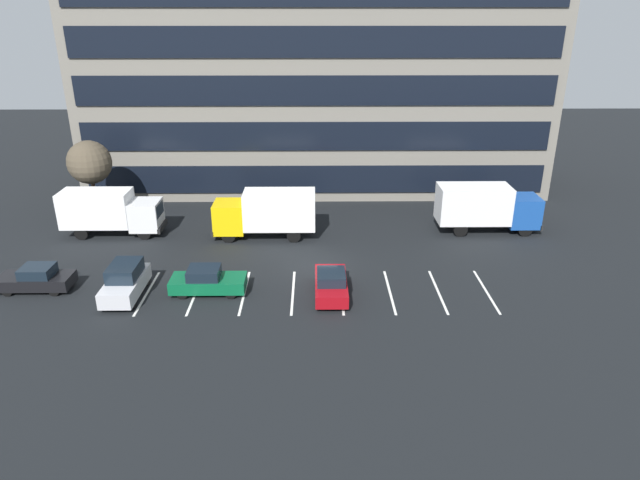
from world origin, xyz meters
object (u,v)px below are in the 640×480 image
at_px(box_truck_white, 110,210).
at_px(bare_tree, 89,163).
at_px(box_truck_blue, 486,206).
at_px(sedan_maroon, 331,284).
at_px(sedan_forest, 207,281).
at_px(sedan_black, 36,279).
at_px(box_truck_yellow, 267,212).
at_px(suv_silver, 125,281).

relative_size(box_truck_white, bare_tree, 1.15).
height_order(box_truck_blue, sedan_maroon, box_truck_blue).
bearing_deg(sedan_forest, sedan_maroon, -3.44).
bearing_deg(bare_tree, sedan_black, -86.38).
height_order(box_truck_blue, sedan_forest, box_truck_blue).
xyz_separation_m(box_truck_blue, sedan_black, (-28.50, -9.01, -1.23)).
distance_m(box_truck_yellow, sedan_maroon, 9.94).
bearing_deg(sedan_maroon, sedan_black, 177.17).
bearing_deg(suv_silver, box_truck_white, 112.53).
height_order(sedan_forest, sedan_black, sedan_forest).
relative_size(box_truck_yellow, bare_tree, 1.19).
xyz_separation_m(sedan_forest, sedan_maroon, (7.07, -0.43, 0.00)).
height_order(sedan_forest, bare_tree, bare_tree).
xyz_separation_m(box_truck_blue, sedan_maroon, (-11.48, -9.85, -1.21)).
bearing_deg(sedan_forest, sedan_black, 177.61).
xyz_separation_m(sedan_maroon, suv_silver, (-11.62, 0.06, 0.19)).
height_order(box_truck_white, sedan_forest, box_truck_white).
bearing_deg(sedan_forest, suv_silver, -175.39).
height_order(box_truck_yellow, sedan_black, box_truck_yellow).
distance_m(box_truck_white, bare_tree, 4.82).
relative_size(sedan_forest, suv_silver, 1.01).
height_order(box_truck_blue, box_truck_white, box_truck_blue).
xyz_separation_m(box_truck_blue, suv_silver, (-23.10, -9.79, -1.01)).
xyz_separation_m(box_truck_yellow, sedan_black, (-12.73, -8.04, -1.19)).
relative_size(box_truck_yellow, sedan_forest, 1.70).
relative_size(box_truck_blue, sedan_black, 1.78).
bearing_deg(box_truck_white, sedan_black, -99.85).
distance_m(sedan_black, suv_silver, 5.46).
xyz_separation_m(suv_silver, bare_tree, (-6.16, 12.76, 3.54)).
distance_m(box_truck_blue, bare_tree, 29.52).
relative_size(box_truck_yellow, sedan_black, 1.75).
bearing_deg(suv_silver, sedan_forest, 4.61).
distance_m(sedan_forest, sedan_black, 9.96).
relative_size(box_truck_yellow, sedan_maroon, 1.69).
height_order(box_truck_white, bare_tree, bare_tree).
relative_size(box_truck_blue, suv_silver, 1.76).
xyz_separation_m(box_truck_white, bare_tree, (-2.26, 3.35, 2.62)).
xyz_separation_m(box_truck_white, sedan_black, (-1.50, -8.63, -1.13)).
bearing_deg(sedan_black, box_truck_yellow, 32.29).
height_order(box_truck_white, suv_silver, box_truck_white).
height_order(sedan_maroon, bare_tree, bare_tree).
distance_m(sedan_maroon, sedan_black, 17.04).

